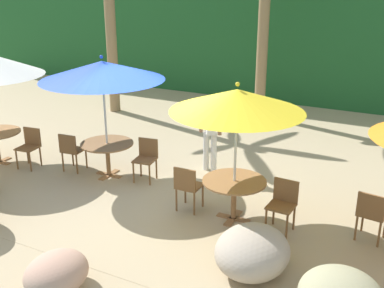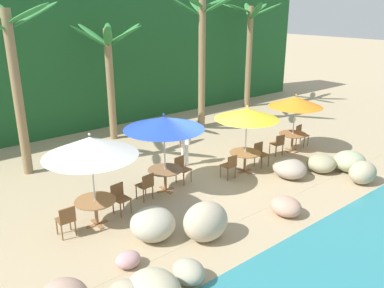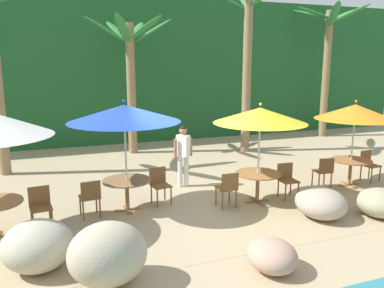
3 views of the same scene
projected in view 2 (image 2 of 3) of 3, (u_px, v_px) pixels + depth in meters
name	position (u px, v px, depth m)	size (l,w,h in m)	color
ground_plane	(203.00, 182.00, 13.58)	(120.00, 120.00, 0.00)	tan
terrace_deck	(203.00, 181.00, 13.58)	(18.00, 5.20, 0.01)	tan
foliage_backdrop	(80.00, 63.00, 19.16)	(28.00, 2.40, 6.00)	#1E5628
rock_seawall	(260.00, 206.00, 11.16)	(15.76, 3.67, 1.00)	tan
umbrella_white	(90.00, 146.00, 10.19)	(2.45, 2.45, 2.62)	silver
dining_table_white	(95.00, 204.00, 10.73)	(1.10, 1.10, 0.74)	olive
chair_white_seaward	(120.00, 196.00, 11.40)	(0.47, 0.47, 0.87)	brown
chair_white_inland	(66.00, 219.00, 10.20)	(0.43, 0.44, 0.87)	brown
umbrella_blue	(164.00, 123.00, 12.19)	(2.49, 2.49, 2.57)	silver
dining_table_blue	(165.00, 173.00, 12.73)	(1.10, 1.10, 0.74)	olive
chair_blue_seaward	(182.00, 167.00, 13.42)	(0.48, 0.48, 0.87)	brown
chair_blue_inland	(146.00, 185.00, 12.14)	(0.46, 0.47, 0.87)	brown
umbrella_yellow	(247.00, 114.00, 13.68)	(2.21, 2.21, 2.44)	silver
dining_table_yellow	(245.00, 156.00, 14.18)	(1.10, 1.10, 0.74)	olive
chair_yellow_seaward	(260.00, 153.00, 14.76)	(0.44, 0.45, 0.87)	brown
chair_yellow_inland	(230.00, 165.00, 13.63)	(0.43, 0.44, 0.87)	brown
umbrella_orange	(296.00, 102.00, 15.73)	(2.12, 2.12, 2.37)	silver
dining_table_orange	(293.00, 137.00, 16.21)	(1.10, 1.10, 0.74)	olive
chair_orange_seaward	(301.00, 134.00, 16.89)	(0.47, 0.48, 0.87)	brown
chair_orange_inland	(278.00, 143.00, 15.76)	(0.48, 0.48, 0.87)	brown
palm_tree_nearest	(12.00, 63.00, 13.03)	(3.59, 3.75, 5.83)	olive
palm_tree_second	(109.00, 62.00, 16.85)	(3.15, 3.03, 4.94)	olive
palm_tree_third	(202.00, 40.00, 18.13)	(3.84, 3.76, 6.21)	olive
palm_tree_fourth	(250.00, 37.00, 22.24)	(3.34, 2.94, 5.79)	olive
waiter_in_white	(185.00, 140.00, 14.59)	(0.52, 0.39, 1.70)	white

